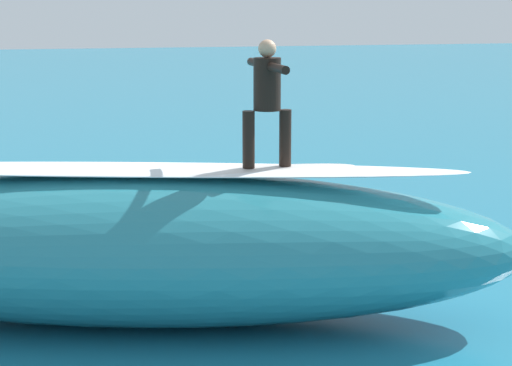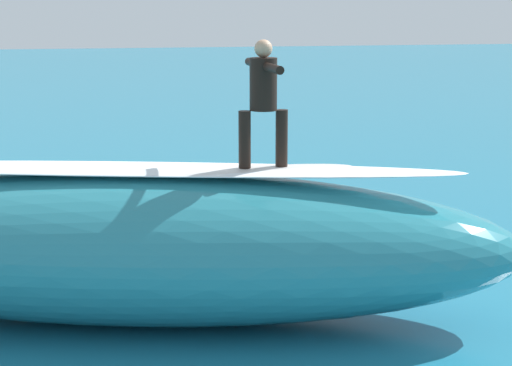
{
  "view_description": "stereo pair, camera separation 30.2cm",
  "coord_description": "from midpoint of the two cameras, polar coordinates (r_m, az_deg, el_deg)",
  "views": [
    {
      "loc": [
        1.14,
        12.76,
        3.92
      ],
      "look_at": [
        -1.55,
        1.13,
        1.38
      ],
      "focal_mm": 60.43,
      "sensor_mm": 36.0,
      "label": 1
    },
    {
      "loc": [
        0.85,
        12.82,
        3.92
      ],
      "look_at": [
        -1.55,
        1.13,
        1.38
      ],
      "focal_mm": 60.43,
      "sensor_mm": 36.0,
      "label": 2
    }
  ],
  "objects": [
    {
      "name": "ground_plane",
      "position": [
        13.41,
        -6.84,
        -5.06
      ],
      "size": [
        120.0,
        120.0,
        0.0
      ],
      "primitive_type": "plane",
      "color": "teal"
    },
    {
      "name": "wave_crest",
      "position": [
        10.77,
        -7.38,
        -4.18
      ],
      "size": [
        9.9,
        4.99,
        1.87
      ],
      "primitive_type": "ellipsoid",
      "rotation": [
        0.0,
        0.0,
        -0.27
      ],
      "color": "teal",
      "rests_on": "ground_plane"
    },
    {
      "name": "wave_foam_lip",
      "position": [
        10.54,
        -7.52,
        0.92
      ],
      "size": [
        8.08,
        3.01,
        0.08
      ],
      "primitive_type": "ellipsoid",
      "rotation": [
        0.0,
        0.0,
        -0.27
      ],
      "color": "white",
      "rests_on": "wave_crest"
    },
    {
      "name": "surfer_paddling",
      "position": [
        14.09,
        0.17,
        -3.27
      ],
      "size": [
        0.83,
        1.67,
        0.31
      ],
      "rotation": [
        0.0,
        0.0,
        -1.94
      ],
      "color": "black",
      "rests_on": "surfboard_paddling"
    },
    {
      "name": "foam_patch_near",
      "position": [
        13.48,
        6.3,
        -4.68
      ],
      "size": [
        0.68,
        0.61,
        0.13
      ],
      "primitive_type": "ellipsoid",
      "rotation": [
        0.0,
        0.0,
        0.45
      ],
      "color": "white",
      "rests_on": "ground_plane"
    },
    {
      "name": "surfboard_paddling",
      "position": [
        14.26,
        0.26,
        -3.79
      ],
      "size": [
        1.31,
        2.26,
        0.07
      ],
      "primitive_type": "ellipsoid",
      "rotation": [
        0.0,
        0.0,
        -1.94
      ],
      "color": "silver",
      "rests_on": "ground_plane"
    },
    {
      "name": "foam_patch_far",
      "position": [
        12.78,
        2.78,
        -5.51
      ],
      "size": [
        0.77,
        0.88,
        0.15
      ],
      "primitive_type": "ellipsoid",
      "rotation": [
        0.0,
        0.0,
        1.6
      ],
      "color": "white",
      "rests_on": "ground_plane"
    },
    {
      "name": "surfer_riding",
      "position": [
        10.21,
        1.34,
        5.93
      ],
      "size": [
        0.6,
        1.44,
        1.52
      ],
      "rotation": [
        0.0,
        0.0,
        0.05
      ],
      "color": "black",
      "rests_on": "surfboard_riding"
    },
    {
      "name": "surfboard_riding",
      "position": [
        10.35,
        1.32,
        0.83
      ],
      "size": [
        2.3,
        0.61,
        0.09
      ],
      "primitive_type": "ellipsoid",
      "rotation": [
        0.0,
        0.0,
        0.05
      ],
      "color": "silver",
      "rests_on": "wave_crest"
    }
  ]
}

